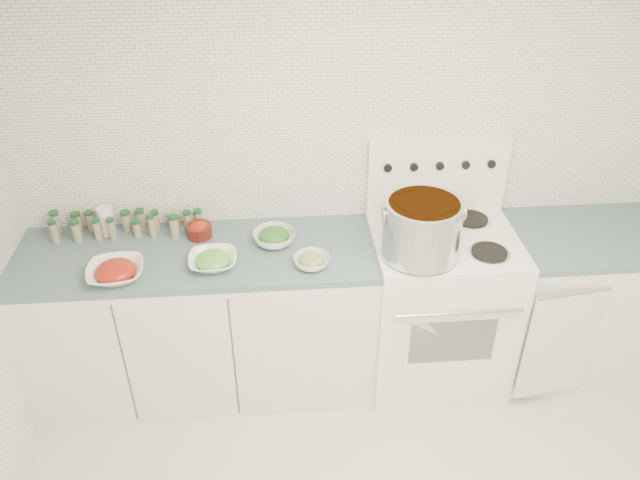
{
  "coord_description": "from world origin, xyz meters",
  "views": [
    {
      "loc": [
        -0.4,
        -1.48,
        2.72
      ],
      "look_at": [
        -0.18,
        1.14,
        0.98
      ],
      "focal_mm": 35.0,
      "sensor_mm": 36.0,
      "label": 1
    }
  ],
  "objects_px": {
    "stove": "(437,301)",
    "stock_pot": "(422,227)",
    "bowl_tomato": "(116,271)",
    "bowl_snowpea": "(213,260)"
  },
  "relations": [
    {
      "from": "stove",
      "to": "bowl_tomato",
      "type": "distance_m",
      "value": 1.73
    },
    {
      "from": "stove",
      "to": "bowl_snowpea",
      "type": "bearing_deg",
      "value": -174.22
    },
    {
      "from": "stove",
      "to": "stock_pot",
      "type": "xyz_separation_m",
      "value": [
        -0.18,
        -0.16,
        0.61
      ]
    },
    {
      "from": "stove",
      "to": "bowl_snowpea",
      "type": "relative_size",
      "value": 5.53
    },
    {
      "from": "bowl_snowpea",
      "to": "stove",
      "type": "bearing_deg",
      "value": 5.78
    },
    {
      "from": "stove",
      "to": "stock_pot",
      "type": "relative_size",
      "value": 3.39
    },
    {
      "from": "bowl_snowpea",
      "to": "stock_pot",
      "type": "bearing_deg",
      "value": -2.13
    },
    {
      "from": "stove",
      "to": "stock_pot",
      "type": "height_order",
      "value": "stove"
    },
    {
      "from": "stock_pot",
      "to": "bowl_tomato",
      "type": "relative_size",
      "value": 1.38
    },
    {
      "from": "stove",
      "to": "stock_pot",
      "type": "distance_m",
      "value": 0.65
    }
  ]
}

